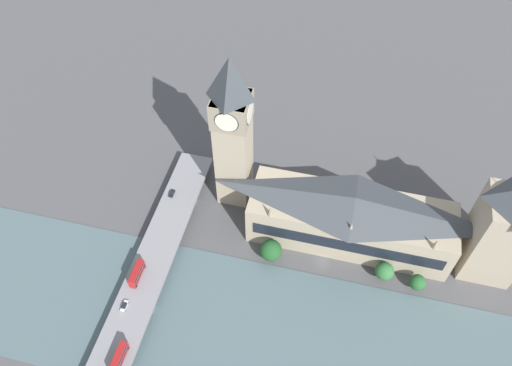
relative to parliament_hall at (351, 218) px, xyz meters
name	(u,v)px	position (x,y,z in m)	size (l,w,h in m)	color
ground_plane	(322,263)	(-15.24, 8.00, -13.50)	(600.00, 600.00, 0.00)	#4C4C4F
river_water	(307,346)	(-51.06, 8.00, -13.35)	(59.62, 360.00, 0.30)	#4C6066
parliament_hall	(351,218)	(0.00, 0.00, 0.00)	(24.96, 82.13, 27.17)	tan
clock_tower	(233,131)	(11.03, 51.73, 26.97)	(14.58, 14.58, 75.77)	tan
victoria_tower	(503,229)	(0.06, -54.99, 11.57)	(19.85, 19.85, 54.14)	tan
road_bridge	(136,302)	(-51.06, 74.01, -8.93)	(151.24, 15.21, 5.61)	slate
double_decker_bus_lead	(118,359)	(-73.94, 70.44, -5.12)	(11.43, 2.55, 5.05)	red
double_decker_bus_mid	(137,273)	(-41.53, 76.91, -5.13)	(10.64, 2.53, 5.01)	red
car_southbound_mid	(172,193)	(-0.08, 77.74, -7.17)	(4.01, 1.79, 1.43)	black
car_southbound_tail	(124,306)	(-54.43, 77.01, -7.18)	(4.48, 1.86, 1.41)	silver
tree_embankment_near	(417,282)	(-17.70, -29.44, -8.73)	(6.40, 6.40, 7.98)	brown
tree_embankment_mid	(384,271)	(-16.32, -16.39, -7.82)	(7.44, 7.44, 9.41)	brown
tree_embankment_far	(271,250)	(-18.02, 29.01, -7.30)	(9.06, 9.06, 10.74)	brown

